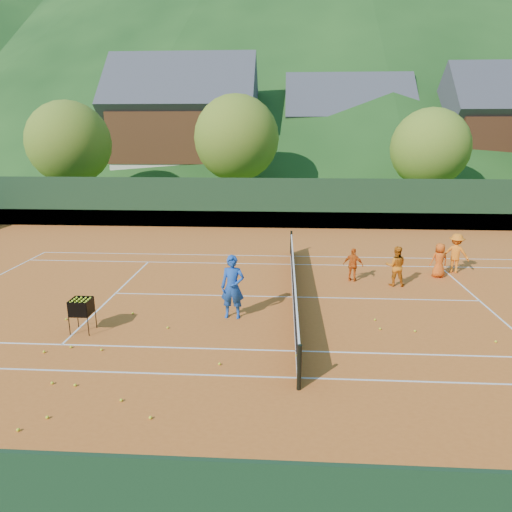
# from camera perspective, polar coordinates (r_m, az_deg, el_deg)

# --- Properties ---
(ground) EXTENTS (400.00, 400.00, 0.00)m
(ground) POSITION_cam_1_polar(r_m,az_deg,el_deg) (16.18, 4.70, -5.20)
(ground) COLOR #2D571B
(ground) RESTS_ON ground
(clay_court) EXTENTS (40.00, 24.00, 0.02)m
(clay_court) POSITION_cam_1_polar(r_m,az_deg,el_deg) (16.18, 4.70, -5.17)
(clay_court) COLOR #BF5A1E
(clay_court) RESTS_ON ground
(coach) EXTENTS (0.76, 0.53, 2.00)m
(coach) POSITION_cam_1_polar(r_m,az_deg,el_deg) (14.09, -2.94, -3.89)
(coach) COLOR #1947A7
(coach) RESTS_ON clay_court
(student_a) EXTENTS (0.80, 0.66, 1.52)m
(student_a) POSITION_cam_1_polar(r_m,az_deg,el_deg) (17.89, 17.08, -1.20)
(student_a) COLOR #CD6812
(student_a) RESTS_ON clay_court
(student_b) EXTENTS (0.83, 0.53, 1.31)m
(student_b) POSITION_cam_1_polar(r_m,az_deg,el_deg) (18.02, 12.05, -1.09)
(student_b) COLOR #D95813
(student_b) RESTS_ON clay_court
(student_c) EXTENTS (0.74, 0.54, 1.39)m
(student_c) POSITION_cam_1_polar(r_m,az_deg,el_deg) (19.51, 21.92, -0.49)
(student_c) COLOR #DC5413
(student_c) RESTS_ON clay_court
(student_d) EXTENTS (1.21, 0.96, 1.63)m
(student_d) POSITION_cam_1_polar(r_m,az_deg,el_deg) (20.40, 23.68, 0.32)
(student_d) COLOR orange
(student_d) RESTS_ON clay_court
(tennis_ball_0) EXTENTS (0.07, 0.07, 0.07)m
(tennis_ball_0) POSITION_cam_1_polar(r_m,az_deg,el_deg) (11.71, -4.59, -13.29)
(tennis_ball_0) COLOR #CEDD24
(tennis_ball_0) RESTS_ON clay_court
(tennis_ball_2) EXTENTS (0.07, 0.07, 0.07)m
(tennis_ball_2) POSITION_cam_1_polar(r_m,az_deg,el_deg) (11.86, -24.13, -14.29)
(tennis_ball_2) COLOR #CEDD24
(tennis_ball_2) RESTS_ON clay_court
(tennis_ball_5) EXTENTS (0.07, 0.07, 0.07)m
(tennis_ball_5) POSITION_cam_1_polar(r_m,az_deg,el_deg) (13.46, -24.98, -10.79)
(tennis_ball_5) COLOR #CEDD24
(tennis_ball_5) RESTS_ON clay_court
(tennis_ball_6) EXTENTS (0.07, 0.07, 0.07)m
(tennis_ball_6) POSITION_cam_1_polar(r_m,az_deg,el_deg) (14.04, 15.26, -8.77)
(tennis_ball_6) COLOR #CEDD24
(tennis_ball_6) RESTS_ON clay_court
(tennis_ball_7) EXTENTS (0.07, 0.07, 0.07)m
(tennis_ball_7) POSITION_cam_1_polar(r_m,az_deg,el_deg) (10.53, -27.60, -18.70)
(tennis_ball_7) COLOR #CEDD24
(tennis_ball_7) RESTS_ON clay_court
(tennis_ball_8) EXTENTS (0.07, 0.07, 0.07)m
(tennis_ball_8) POSITION_cam_1_polar(r_m,az_deg,el_deg) (11.58, -21.68, -14.76)
(tennis_ball_8) COLOR #CEDD24
(tennis_ball_8) RESTS_ON clay_court
(tennis_ball_9) EXTENTS (0.07, 0.07, 0.07)m
(tennis_ball_9) POSITION_cam_1_polar(r_m,az_deg,el_deg) (10.67, -24.64, -17.85)
(tennis_ball_9) COLOR #CEDD24
(tennis_ball_9) RESTS_ON clay_court
(tennis_ball_10) EXTENTS (0.07, 0.07, 0.07)m
(tennis_ball_10) POSITION_cam_1_polar(r_m,az_deg,el_deg) (13.02, -18.76, -11.01)
(tennis_ball_10) COLOR #CEDD24
(tennis_ball_10) RESTS_ON clay_court
(tennis_ball_14) EXTENTS (0.07, 0.07, 0.07)m
(tennis_ball_14) POSITION_cam_1_polar(r_m,az_deg,el_deg) (13.88, -10.99, -8.77)
(tennis_ball_14) COLOR #CEDD24
(tennis_ball_14) RESTS_ON clay_court
(tennis_ball_15) EXTENTS (0.07, 0.07, 0.07)m
(tennis_ball_15) POSITION_cam_1_polar(r_m,az_deg,el_deg) (15.17, -15.16, -6.92)
(tennis_ball_15) COLOR #CEDD24
(tennis_ball_15) RESTS_ON clay_court
(tennis_ball_16) EXTENTS (0.07, 0.07, 0.07)m
(tennis_ball_16) POSITION_cam_1_polar(r_m,az_deg,el_deg) (10.01, -13.06, -19.09)
(tennis_ball_16) COLOR #CEDD24
(tennis_ball_16) RESTS_ON clay_court
(tennis_ball_17) EXTENTS (0.07, 0.07, 0.07)m
(tennis_ball_17) POSITION_cam_1_polar(r_m,az_deg,el_deg) (14.18, 19.25, -8.85)
(tennis_ball_17) COLOR #CEDD24
(tennis_ball_17) RESTS_ON clay_court
(tennis_ball_19) EXTENTS (0.07, 0.07, 0.07)m
(tennis_ball_19) POSITION_cam_1_polar(r_m,az_deg,el_deg) (13.45, -22.13, -10.48)
(tennis_ball_19) COLOR #CEDD24
(tennis_ball_19) RESTS_ON clay_court
(tennis_ball_20) EXTENTS (0.07, 0.07, 0.07)m
(tennis_ball_20) POSITION_cam_1_polar(r_m,az_deg,el_deg) (14.40, 27.79, -9.44)
(tennis_ball_20) COLOR #CEDD24
(tennis_ball_20) RESTS_ON clay_court
(tennis_ball_21) EXTENTS (0.07, 0.07, 0.07)m
(tennis_ball_21) POSITION_cam_1_polar(r_m,az_deg,el_deg) (12.11, 5.11, -12.28)
(tennis_ball_21) COLOR #CEDD24
(tennis_ball_21) RESTS_ON clay_court
(tennis_ball_22) EXTENTS (0.07, 0.07, 0.07)m
(tennis_ball_22) POSITION_cam_1_polar(r_m,az_deg,el_deg) (10.70, -16.50, -16.89)
(tennis_ball_22) COLOR #CEDD24
(tennis_ball_22) RESTS_ON clay_court
(tennis_ball_23) EXTENTS (0.07, 0.07, 0.07)m
(tennis_ball_23) POSITION_cam_1_polar(r_m,az_deg,el_deg) (14.64, 14.64, -7.70)
(tennis_ball_23) COLOR #CEDD24
(tennis_ball_23) RESTS_ON clay_court
(tennis_ball_24) EXTENTS (0.07, 0.07, 0.07)m
(tennis_ball_24) POSITION_cam_1_polar(r_m,az_deg,el_deg) (15.37, -22.64, -7.30)
(tennis_ball_24) COLOR #CEDD24
(tennis_ball_24) RESTS_ON clay_court
(court_lines) EXTENTS (23.83, 11.03, 0.00)m
(court_lines) POSITION_cam_1_polar(r_m,az_deg,el_deg) (16.17, 4.70, -5.12)
(court_lines) COLOR white
(court_lines) RESTS_ON clay_court
(tennis_net) EXTENTS (0.10, 12.07, 1.10)m
(tennis_net) POSITION_cam_1_polar(r_m,az_deg,el_deg) (16.01, 4.74, -3.46)
(tennis_net) COLOR black
(tennis_net) RESTS_ON clay_court
(perimeter_fence) EXTENTS (40.40, 24.24, 3.00)m
(perimeter_fence) POSITION_cam_1_polar(r_m,az_deg,el_deg) (15.78, 4.80, -0.88)
(perimeter_fence) COLOR black
(perimeter_fence) RESTS_ON clay_court
(ball_hopper) EXTENTS (0.57, 0.57, 1.00)m
(ball_hopper) POSITION_cam_1_polar(r_m,az_deg,el_deg) (14.10, -21.00, -6.03)
(ball_hopper) COLOR black
(ball_hopper) RESTS_ON clay_court
(chalet_left) EXTENTS (13.80, 9.93, 12.92)m
(chalet_left) POSITION_cam_1_polar(r_m,az_deg,el_deg) (46.17, -8.87, 15.07)
(chalet_left) COLOR beige
(chalet_left) RESTS_ON ground
(chalet_mid) EXTENTS (12.65, 8.82, 11.45)m
(chalet_mid) POSITION_cam_1_polar(r_m,az_deg,el_deg) (49.58, 11.20, 14.21)
(chalet_mid) COLOR beige
(chalet_mid) RESTS_ON ground
(chalet_right) EXTENTS (11.50, 8.82, 11.91)m
(chalet_right) POSITION_cam_1_polar(r_m,az_deg,el_deg) (49.57, 28.54, 13.01)
(chalet_right) COLOR beige
(chalet_right) RESTS_ON ground
(tree_a) EXTENTS (6.00, 6.00, 7.88)m
(tree_a) POSITION_cam_1_polar(r_m,az_deg,el_deg) (36.65, -22.35, 12.93)
(tree_a) COLOR #3E2919
(tree_a) RESTS_ON ground
(tree_b) EXTENTS (6.40, 6.40, 8.40)m
(tree_b) POSITION_cam_1_polar(r_m,az_deg,el_deg) (35.35, -2.48, 14.50)
(tree_b) COLOR #3C2718
(tree_b) RESTS_ON ground
(tree_c) EXTENTS (5.60, 5.60, 7.35)m
(tree_c) POSITION_cam_1_polar(r_m,az_deg,el_deg) (35.73, 20.88, 12.51)
(tree_c) COLOR #3D2618
(tree_c) RESTS_ON ground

